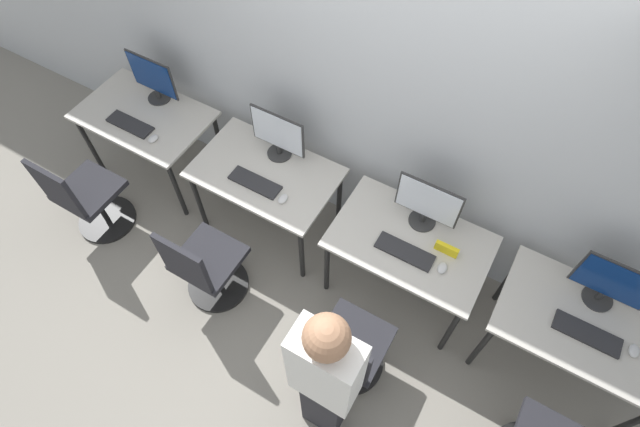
{
  "coord_description": "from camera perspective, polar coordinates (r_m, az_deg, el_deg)",
  "views": [
    {
      "loc": [
        0.93,
        -1.46,
        3.63
      ],
      "look_at": [
        0.0,
        0.14,
        0.86
      ],
      "focal_mm": 28.0,
      "sensor_mm": 36.0,
      "label": 1
    }
  ],
  "objects": [
    {
      "name": "person_right",
      "position": [
        2.82,
        0.61,
        -18.42
      ],
      "size": [
        0.36,
        0.22,
        1.66
      ],
      "color": "#232328",
      "rests_on": "ground_plane"
    },
    {
      "name": "desk_left",
      "position": [
        3.82,
        -6.21,
        4.03
      ],
      "size": [
        1.07,
        0.68,
        0.71
      ],
      "color": "#BCB7AD",
      "rests_on": "ground_plane"
    },
    {
      "name": "keyboard_left",
      "position": [
        3.68,
        -7.44,
        3.53
      ],
      "size": [
        0.4,
        0.13,
        0.02
      ],
      "color": "#262628",
      "rests_on": "desk_left"
    },
    {
      "name": "desk_far_right",
      "position": [
        3.6,
        27.87,
        -11.64
      ],
      "size": [
        1.07,
        0.68,
        0.71
      ],
      "color": "#BCB7AD",
      "rests_on": "ground_plane"
    },
    {
      "name": "keyboard_right",
      "position": [
        3.38,
        9.66,
        -4.29
      ],
      "size": [
        0.4,
        0.13,
        0.02
      ],
      "color": "#262628",
      "rests_on": "desk_right"
    },
    {
      "name": "monitor_far_left",
      "position": [
        4.33,
        -18.56,
        14.44
      ],
      "size": [
        0.44,
        0.19,
        0.41
      ],
      "color": "#2D2D2D",
      "rests_on": "desk_far_left"
    },
    {
      "name": "mouse_left",
      "position": [
        3.57,
        -4.26,
        1.69
      ],
      "size": [
        0.06,
        0.09,
        0.03
      ],
      "color": "silver",
      "rests_on": "desk_left"
    },
    {
      "name": "keyboard_far_left",
      "position": [
        4.31,
        -20.88,
        9.51
      ],
      "size": [
        0.4,
        0.13,
        0.02
      ],
      "color": "#262628",
      "rests_on": "desk_far_left"
    },
    {
      "name": "wall_back",
      "position": [
        3.31,
        6.02,
        13.68
      ],
      "size": [
        12.0,
        0.05,
        2.8
      ],
      "color": "#B7BCC1",
      "rests_on": "ground_plane"
    },
    {
      "name": "mouse_far_right",
      "position": [
        3.58,
        32.26,
        -13.13
      ],
      "size": [
        0.06,
        0.09,
        0.03
      ],
      "color": "silver",
      "rests_on": "desk_far_right"
    },
    {
      "name": "office_chair_far_left",
      "position": [
        4.4,
        -25.08,
        1.44
      ],
      "size": [
        0.48,
        0.48,
        0.91
      ],
      "color": "black",
      "rests_on": "ground_plane"
    },
    {
      "name": "office_chair_left",
      "position": [
        3.76,
        -12.91,
        -6.12
      ],
      "size": [
        0.48,
        0.48,
        0.91
      ],
      "color": "black",
      "rests_on": "ground_plane"
    },
    {
      "name": "placard_right",
      "position": [
        3.41,
        14.27,
        -3.96
      ],
      "size": [
        0.16,
        0.03,
        0.08
      ],
      "color": "yellow",
      "rests_on": "desk_right"
    },
    {
      "name": "desk_right",
      "position": [
        3.51,
        10.16,
        -3.74
      ],
      "size": [
        1.07,
        0.68,
        0.71
      ],
      "color": "#BCB7AD",
      "rests_on": "ground_plane"
    },
    {
      "name": "ground_plane",
      "position": [
        4.02,
        -0.99,
        -8.25
      ],
      "size": [
        20.0,
        20.0,
        0.0
      ],
      "primitive_type": "plane",
      "color": "gray"
    },
    {
      "name": "monitor_far_right",
      "position": [
        3.47,
        30.48,
        -6.94
      ],
      "size": [
        0.44,
        0.19,
        0.41
      ],
      "color": "#2D2D2D",
      "rests_on": "desk_far_right"
    },
    {
      "name": "monitor_right",
      "position": [
        3.37,
        12.17,
        1.12
      ],
      "size": [
        0.44,
        0.19,
        0.41
      ],
      "color": "#2D2D2D",
      "rests_on": "desk_right"
    },
    {
      "name": "monitor_left",
      "position": [
        3.7,
        -4.84,
        8.99
      ],
      "size": [
        0.44,
        0.19,
        0.41
      ],
      "color": "#2D2D2D",
      "rests_on": "desk_left"
    },
    {
      "name": "mouse_right",
      "position": [
        3.37,
        13.8,
        -6.06
      ],
      "size": [
        0.06,
        0.09,
        0.03
      ],
      "color": "silver",
      "rests_on": "desk_right"
    },
    {
      "name": "mouse_far_left",
      "position": [
        4.13,
        -18.53,
        8.11
      ],
      "size": [
        0.06,
        0.09,
        0.03
      ],
      "color": "silver",
      "rests_on": "desk_far_left"
    },
    {
      "name": "office_chair_right",
      "position": [
        3.43,
        3.35,
        -15.47
      ],
      "size": [
        0.48,
        0.48,
        0.91
      ],
      "color": "black",
      "rests_on": "ground_plane"
    },
    {
      "name": "keyboard_far_right",
      "position": [
        3.49,
        28.21,
        -12.0
      ],
      "size": [
        0.4,
        0.13,
        0.02
      ],
      "color": "#262628",
      "rests_on": "desk_far_right"
    },
    {
      "name": "desk_far_left",
      "position": [
        4.43,
        -19.31,
        9.95
      ],
      "size": [
        1.07,
        0.68,
        0.71
      ],
      "color": "#BCB7AD",
      "rests_on": "ground_plane"
    }
  ]
}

